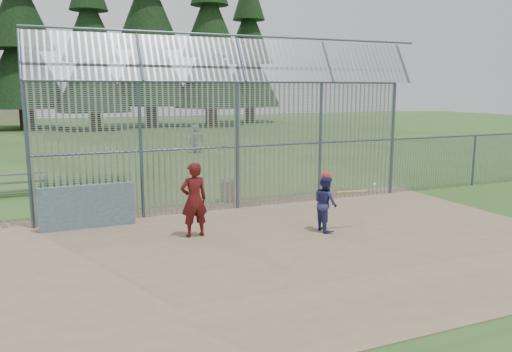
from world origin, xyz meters
name	(u,v)px	position (x,y,z in m)	size (l,w,h in m)	color
ground	(286,238)	(0.00, 0.00, 0.00)	(120.00, 120.00, 0.00)	#2D511E
dirt_infield	(295,243)	(0.00, -0.50, 0.01)	(14.00, 10.00, 0.02)	#756047
dugout_wall	(88,207)	(-4.60, 2.90, 0.62)	(2.50, 0.12, 1.20)	#38566B
batter	(326,203)	(1.23, 0.15, 0.77)	(0.73, 0.57, 1.50)	navy
onlooker	(194,200)	(-2.14, 1.03, 0.99)	(0.70, 0.46, 1.93)	maroon
bg_kid_standing	(196,139)	(2.85, 17.87, 0.86)	(0.84, 0.55, 1.73)	slate
bg_kid_seated	(193,146)	(2.54, 17.49, 0.44)	(0.51, 0.21, 0.87)	slate
batting_gear	(334,180)	(1.44, 0.12, 1.38)	(1.74, 0.38, 0.61)	red
trash_can	(228,191)	(0.06, 4.56, 0.38)	(0.56, 0.56, 0.82)	gray
bleacher	(3,184)	(-7.05, 8.64, 0.41)	(3.00, 0.95, 0.72)	slate
backstop_fence	(290,133)	(1.81, 3.43, 2.36)	(20.09, 0.81, 5.30)	#47566B
conifer_row	(118,17)	(1.93, 41.51, 10.83)	(38.48, 12.26, 20.20)	#332319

